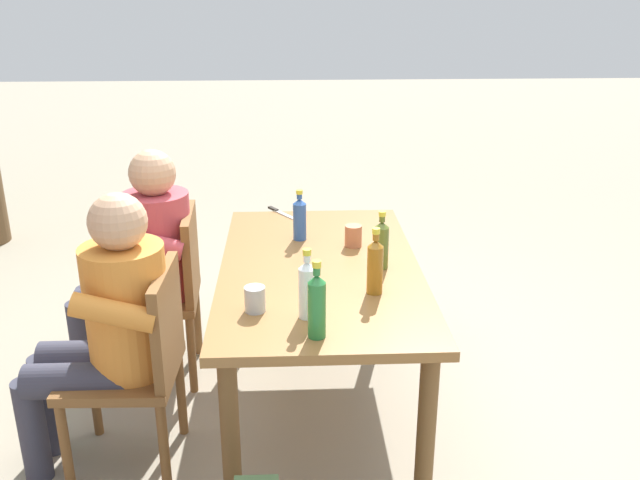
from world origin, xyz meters
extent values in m
plane|color=gray|center=(0.00, 0.00, 0.00)|extent=(24.00, 24.00, 0.00)
cube|color=olive|center=(0.00, 0.00, 0.71)|extent=(1.56, 0.87, 0.04)
cylinder|color=brown|center=(-0.70, -0.36, 0.35)|extent=(0.07, 0.07, 0.69)
cylinder|color=brown|center=(0.70, -0.36, 0.35)|extent=(0.07, 0.07, 0.69)
cylinder|color=brown|center=(-0.70, 0.36, 0.35)|extent=(0.07, 0.07, 0.69)
cylinder|color=brown|center=(0.70, 0.36, 0.35)|extent=(0.07, 0.07, 0.69)
cube|color=brown|center=(-0.35, 0.82, 0.43)|extent=(0.45, 0.45, 0.04)
cube|color=brown|center=(-0.36, 0.62, 0.66)|extent=(0.42, 0.05, 0.42)
cylinder|color=brown|center=(-0.15, 1.00, 0.21)|extent=(0.04, 0.04, 0.41)
cylinder|color=brown|center=(-0.53, 1.01, 0.21)|extent=(0.04, 0.04, 0.41)
cylinder|color=brown|center=(-0.17, 0.62, 0.21)|extent=(0.04, 0.04, 0.41)
cylinder|color=brown|center=(-0.55, 0.63, 0.21)|extent=(0.04, 0.04, 0.41)
cube|color=brown|center=(0.35, 0.82, 0.43)|extent=(0.46, 0.46, 0.04)
cube|color=brown|center=(0.36, 0.62, 0.66)|extent=(0.42, 0.06, 0.42)
cylinder|color=brown|center=(0.53, 1.02, 0.21)|extent=(0.04, 0.04, 0.41)
cylinder|color=brown|center=(0.15, 1.00, 0.21)|extent=(0.04, 0.04, 0.41)
cylinder|color=brown|center=(0.55, 0.64, 0.21)|extent=(0.04, 0.04, 0.41)
cylinder|color=brown|center=(0.17, 0.62, 0.21)|extent=(0.04, 0.04, 0.41)
cylinder|color=orange|center=(-0.35, 0.77, 0.71)|extent=(0.32, 0.32, 0.52)
sphere|color=tan|center=(-0.35, 0.77, 1.07)|extent=(0.22, 0.22, 0.22)
cylinder|color=#383847|center=(-0.26, 0.97, 0.45)|extent=(0.14, 0.40, 0.14)
cylinder|color=#383847|center=(-0.26, 1.17, 0.23)|extent=(0.11, 0.11, 0.45)
cylinder|color=orange|center=(-0.16, 0.77, 0.79)|extent=(0.09, 0.31, 0.16)
cylinder|color=#383847|center=(-0.44, 0.97, 0.45)|extent=(0.14, 0.40, 0.14)
cylinder|color=#383847|center=(-0.44, 1.17, 0.23)|extent=(0.11, 0.11, 0.45)
cylinder|color=orange|center=(-0.54, 0.77, 0.79)|extent=(0.09, 0.31, 0.16)
cylinder|color=#B7424C|center=(0.35, 0.77, 0.71)|extent=(0.32, 0.32, 0.52)
sphere|color=tan|center=(0.35, 0.77, 1.07)|extent=(0.22, 0.22, 0.22)
cylinder|color=#383847|center=(0.44, 0.97, 0.45)|extent=(0.14, 0.40, 0.14)
cylinder|color=#383847|center=(0.44, 1.17, 0.23)|extent=(0.11, 0.11, 0.45)
cylinder|color=#B7424C|center=(0.54, 0.77, 0.79)|extent=(0.09, 0.31, 0.16)
cylinder|color=#383847|center=(0.26, 0.97, 0.45)|extent=(0.14, 0.40, 0.14)
cylinder|color=#383847|center=(0.26, 1.17, 0.23)|extent=(0.11, 0.11, 0.45)
cylinder|color=#B7424C|center=(0.16, 0.77, 0.79)|extent=(0.09, 0.31, 0.16)
cylinder|color=#287A38|center=(-0.65, 0.04, 0.84)|extent=(0.06, 0.06, 0.21)
cone|color=#287A38|center=(-0.65, 0.04, 0.95)|extent=(0.06, 0.06, 0.03)
cylinder|color=#287A38|center=(-0.65, 0.04, 0.98)|extent=(0.03, 0.03, 0.03)
cylinder|color=yellow|center=(-0.65, 0.04, 1.01)|extent=(0.03, 0.03, 0.02)
cylinder|color=#996019|center=(-0.29, -0.20, 0.83)|extent=(0.06, 0.06, 0.20)
cone|color=#996019|center=(-0.29, -0.20, 0.94)|extent=(0.06, 0.06, 0.03)
cylinder|color=#996019|center=(-0.29, -0.20, 0.97)|extent=(0.03, 0.03, 0.03)
cylinder|color=yellow|center=(-0.29, -0.20, 1.00)|extent=(0.03, 0.03, 0.02)
cylinder|color=#2D56A3|center=(0.34, 0.08, 0.82)|extent=(0.06, 0.06, 0.18)
cone|color=#2D56A3|center=(0.34, 0.08, 0.92)|extent=(0.06, 0.06, 0.02)
cylinder|color=#2D56A3|center=(0.34, 0.08, 0.95)|extent=(0.03, 0.03, 0.02)
cylinder|color=yellow|center=(0.34, 0.08, 0.97)|extent=(0.03, 0.03, 0.02)
cylinder|color=#566623|center=(-0.03, -0.26, 0.83)|extent=(0.06, 0.06, 0.19)
cone|color=#566623|center=(-0.03, -0.26, 0.93)|extent=(0.06, 0.06, 0.03)
cylinder|color=#566623|center=(-0.03, -0.26, 0.96)|extent=(0.03, 0.03, 0.03)
cylinder|color=yellow|center=(-0.03, -0.26, 0.98)|extent=(0.03, 0.03, 0.02)
cylinder|color=white|center=(-0.49, 0.07, 0.83)|extent=(0.06, 0.06, 0.19)
cone|color=white|center=(-0.49, 0.07, 0.94)|extent=(0.06, 0.06, 0.03)
cylinder|color=white|center=(-0.49, 0.07, 0.97)|extent=(0.03, 0.03, 0.03)
cylinder|color=yellow|center=(-0.49, 0.07, 0.99)|extent=(0.03, 0.03, 0.02)
cylinder|color=#B2B7BC|center=(-0.43, 0.27, 0.78)|extent=(0.08, 0.08, 0.10)
cylinder|color=#BC6B47|center=(0.23, -0.17, 0.78)|extent=(0.08, 0.08, 0.10)
cube|color=silver|center=(0.71, 0.16, 0.74)|extent=(0.16, 0.12, 0.01)
cube|color=black|center=(0.81, 0.22, 0.74)|extent=(0.08, 0.06, 0.01)
camera|label=1|loc=(-2.78, 0.13, 1.89)|focal=38.43mm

